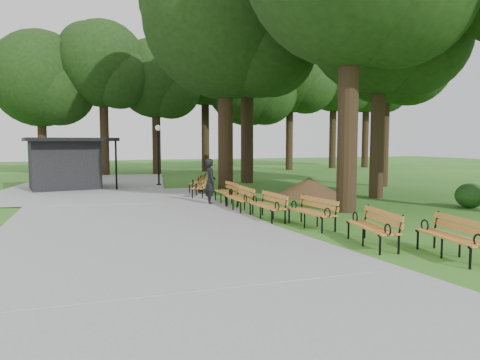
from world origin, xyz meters
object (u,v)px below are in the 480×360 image
object	(u,v)px
bench_7	(197,183)
lawn_tree_5	(386,48)
person	(210,182)
dirt_mound	(309,187)
lamp_post	(158,143)
bench_6	(201,187)
kiosk	(64,164)
bench_0	(451,237)
bench_1	(372,228)
bench_3	(267,206)
lawn_tree_1	(380,19)
bench_4	(239,198)
lawn_tree_2	(225,16)
bench_5	(226,193)
bench_2	(311,212)
lawn_tree_4	(247,37)

from	to	relation	value
bench_7	lawn_tree_5	world-z (taller)	lawn_tree_5
person	dirt_mound	world-z (taller)	person
lamp_post	bench_6	world-z (taller)	lamp_post
bench_6	bench_7	size ratio (longest dim) A/B	1.00
kiosk	dirt_mound	xyz separation A→B (m)	(10.40, -7.07, -0.90)
dirt_mound	bench_0	size ratio (longest dim) A/B	1.47
lamp_post	dirt_mound	xyz separation A→B (m)	(5.50, -7.24, -2.00)
lawn_tree_5	bench_1	bearing A→B (deg)	-129.23
kiosk	bench_3	distance (m)	13.47
bench_3	lawn_tree_1	size ratio (longest dim) A/B	0.17
bench_7	bench_3	bearing A→B (deg)	24.56
bench_4	lawn_tree_1	world-z (taller)	lawn_tree_1
bench_6	lawn_tree_1	world-z (taller)	lawn_tree_1
kiosk	lawn_tree_2	bearing A→B (deg)	-23.99
kiosk	bench_6	xyz separation A→B (m)	(5.79, -5.51, -0.89)
bench_0	bench_1	xyz separation A→B (m)	(-0.89, 1.48, 0.00)
bench_0	bench_4	xyz separation A→B (m)	(-1.97, 7.63, 0.00)
lawn_tree_1	lawn_tree_5	bearing A→B (deg)	48.71
bench_3	lawn_tree_1	distance (m)	10.46
bench_4	lawn_tree_5	distance (m)	13.72
bench_0	bench_5	size ratio (longest dim) A/B	1.00
bench_1	lawn_tree_1	xyz separation A→B (m)	(5.86, 7.48, 7.22)
bench_1	lawn_tree_2	xyz separation A→B (m)	(0.97, 13.74, 8.50)
bench_1	lawn_tree_2	bearing A→B (deg)	-173.76
dirt_mound	bench_6	xyz separation A→B (m)	(-4.61, 1.56, 0.01)
bench_2	bench_7	bearing A→B (deg)	178.46
bench_6	bench_7	distance (m)	2.03
person	bench_3	distance (m)	4.03
person	bench_5	size ratio (longest dim) A/B	0.95
bench_2	lawn_tree_2	bearing A→B (deg)	168.31
bench_6	bench_7	xyz separation A→B (m)	(0.34, 2.01, 0.00)
bench_3	bench_7	xyz separation A→B (m)	(-0.03, 8.43, 0.00)
bench_1	bench_4	world-z (taller)	same
kiosk	bench_1	xyz separation A→B (m)	(7.06, -16.01, -0.89)
bench_2	bench_7	world-z (taller)	same
person	bench_3	world-z (taller)	person
bench_0	bench_1	world-z (taller)	same
lamp_post	lawn_tree_5	distance (m)	13.46
bench_0	lawn_tree_5	bearing A→B (deg)	154.15
kiosk	lawn_tree_1	bearing A→B (deg)	-41.66
lawn_tree_1	bench_0	bearing A→B (deg)	-119.00
person	bench_5	xyz separation A→B (m)	(0.65, -0.02, -0.46)
bench_3	lawn_tree_4	size ratio (longest dim) A/B	0.16
dirt_mound	lawn_tree_4	size ratio (longest dim) A/B	0.23
dirt_mound	lawn_tree_2	xyz separation A→B (m)	(-2.37, 4.80, 8.52)
bench_5	bench_7	size ratio (longest dim) A/B	1.00
bench_4	bench_7	distance (m)	6.36
dirt_mound	bench_2	bearing A→B (deg)	-118.90
dirt_mound	bench_3	size ratio (longest dim) A/B	1.47
person	bench_3	size ratio (longest dim) A/B	0.95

